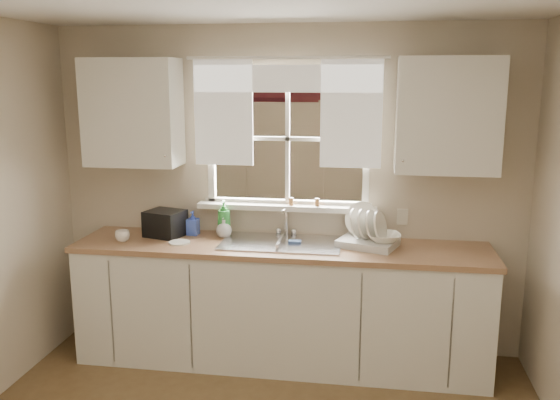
% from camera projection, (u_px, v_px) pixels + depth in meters
% --- Properties ---
extents(room_walls, '(3.62, 4.02, 2.50)m').
position_uv_depth(room_walls, '(219.00, 282.00, 2.57)').
color(room_walls, beige).
rests_on(room_walls, ground).
extents(window, '(1.38, 0.16, 1.06)m').
position_uv_depth(window, '(287.00, 161.00, 4.52)').
color(window, white).
rests_on(window, room_walls).
extents(curtains, '(1.50, 0.03, 0.81)m').
position_uv_depth(curtains, '(286.00, 101.00, 4.38)').
color(curtains, white).
rests_on(curtains, room_walls).
extents(base_cabinets, '(3.00, 0.62, 0.87)m').
position_uv_depth(base_cabinets, '(281.00, 306.00, 4.42)').
color(base_cabinets, silver).
rests_on(base_cabinets, ground).
extents(countertop, '(3.04, 0.65, 0.04)m').
position_uv_depth(countertop, '(281.00, 247.00, 4.33)').
color(countertop, '#9A704D').
rests_on(countertop, base_cabinets).
extents(upper_cabinet_left, '(0.70, 0.33, 0.80)m').
position_uv_depth(upper_cabinet_left, '(133.00, 112.00, 4.45)').
color(upper_cabinet_left, silver).
rests_on(upper_cabinet_left, room_walls).
extents(upper_cabinet_right, '(0.70, 0.33, 0.80)m').
position_uv_depth(upper_cabinet_right, '(448.00, 115.00, 4.10)').
color(upper_cabinet_right, silver).
rests_on(upper_cabinet_right, room_walls).
extents(wall_outlet, '(0.08, 0.01, 0.12)m').
position_uv_depth(wall_outlet, '(402.00, 217.00, 4.45)').
color(wall_outlet, beige).
rests_on(wall_outlet, room_walls).
extents(sill_jars, '(0.24, 0.04, 0.06)m').
position_uv_depth(sill_jars, '(304.00, 202.00, 4.50)').
color(sill_jars, brown).
rests_on(sill_jars, window).
extents(sink, '(0.88, 0.52, 0.40)m').
position_uv_depth(sink, '(281.00, 253.00, 4.37)').
color(sink, '#B7B7BC').
rests_on(sink, countertop).
extents(dish_rack, '(0.47, 0.41, 0.30)m').
position_uv_depth(dish_rack, '(367.00, 236.00, 4.28)').
color(dish_rack, silver).
rests_on(dish_rack, countertop).
extents(bowl, '(0.28, 0.28, 0.06)m').
position_uv_depth(bowl, '(383.00, 237.00, 4.21)').
color(bowl, white).
rests_on(bowl, dish_rack).
extents(soap_bottle_a, '(0.12, 0.12, 0.28)m').
position_uv_depth(soap_bottle_a, '(224.00, 218.00, 4.53)').
color(soap_bottle_a, green).
rests_on(soap_bottle_a, countertop).
extents(soap_bottle_b, '(0.09, 0.09, 0.19)m').
position_uv_depth(soap_bottle_b, '(193.00, 223.00, 4.58)').
color(soap_bottle_b, blue).
rests_on(soap_bottle_b, countertop).
extents(soap_bottle_c, '(0.12, 0.12, 0.15)m').
position_uv_depth(soap_bottle_c, '(224.00, 227.00, 4.51)').
color(soap_bottle_c, beige).
rests_on(soap_bottle_c, countertop).
extents(saucer, '(0.16, 0.16, 0.01)m').
position_uv_depth(saucer, '(179.00, 242.00, 4.36)').
color(saucer, white).
rests_on(saucer, countertop).
extents(cup, '(0.11, 0.11, 0.08)m').
position_uv_depth(cup, '(122.00, 236.00, 4.40)').
color(cup, white).
rests_on(cup, countertop).
extents(black_appliance, '(0.32, 0.30, 0.20)m').
position_uv_depth(black_appliance, '(165.00, 223.00, 4.55)').
color(black_appliance, black).
rests_on(black_appliance, countertop).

